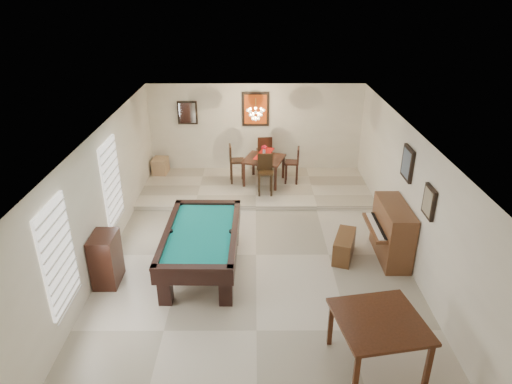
{
  "coord_description": "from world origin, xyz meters",
  "views": [
    {
      "loc": [
        -0.03,
        -7.99,
        5.13
      ],
      "look_at": [
        0.0,
        0.6,
        1.15
      ],
      "focal_mm": 32.0,
      "sensor_mm": 36.0,
      "label": 1
    }
  ],
  "objects_px": {
    "upright_piano": "(386,232)",
    "piano_bench": "(344,246)",
    "dining_table": "(264,168)",
    "dining_chair_south": "(265,175)",
    "corner_bench": "(160,166)",
    "square_table": "(377,342)",
    "chandelier": "(256,110)",
    "dining_chair_north": "(264,154)",
    "flower_vase": "(264,149)",
    "pool_table": "(202,251)",
    "apothecary_chest": "(106,259)",
    "dining_chair_west": "(237,164)",
    "dining_chair_east": "(292,165)"
  },
  "relations": [
    {
      "from": "upright_piano",
      "to": "piano_bench",
      "type": "height_order",
      "value": "upright_piano"
    },
    {
      "from": "dining_table",
      "to": "dining_chair_south",
      "type": "bearing_deg",
      "value": -88.79
    },
    {
      "from": "corner_bench",
      "to": "square_table",
      "type": "bearing_deg",
      "value": -57.9
    },
    {
      "from": "dining_chair_south",
      "to": "chandelier",
      "type": "height_order",
      "value": "chandelier"
    },
    {
      "from": "dining_table",
      "to": "dining_chair_north",
      "type": "distance_m",
      "value": 0.77
    },
    {
      "from": "square_table",
      "to": "piano_bench",
      "type": "height_order",
      "value": "square_table"
    },
    {
      "from": "flower_vase",
      "to": "dining_chair_south",
      "type": "xyz_separation_m",
      "value": [
        0.02,
        -0.75,
        -0.43
      ]
    },
    {
      "from": "dining_chair_south",
      "to": "corner_bench",
      "type": "relative_size",
      "value": 2.1
    },
    {
      "from": "upright_piano",
      "to": "piano_bench",
      "type": "bearing_deg",
      "value": -179.4
    },
    {
      "from": "piano_bench",
      "to": "corner_bench",
      "type": "distance_m",
      "value": 6.17
    },
    {
      "from": "square_table",
      "to": "dining_chair_north",
      "type": "xyz_separation_m",
      "value": [
        -1.49,
        7.19,
        0.25
      ]
    },
    {
      "from": "pool_table",
      "to": "apothecary_chest",
      "type": "xyz_separation_m",
      "value": [
        -1.72,
        -0.38,
        0.07
      ]
    },
    {
      "from": "dining_table",
      "to": "dining_chair_south",
      "type": "xyz_separation_m",
      "value": [
        0.02,
        -0.75,
        0.11
      ]
    },
    {
      "from": "pool_table",
      "to": "chandelier",
      "type": "distance_m",
      "value": 4.26
    },
    {
      "from": "dining_chair_north",
      "to": "dining_chair_west",
      "type": "height_order",
      "value": "dining_chair_north"
    },
    {
      "from": "pool_table",
      "to": "dining_chair_east",
      "type": "xyz_separation_m",
      "value": [
        2.01,
        4.0,
        0.19
      ]
    },
    {
      "from": "piano_bench",
      "to": "chandelier",
      "type": "height_order",
      "value": "chandelier"
    },
    {
      "from": "apothecary_chest",
      "to": "dining_chair_south",
      "type": "height_order",
      "value": "dining_chair_south"
    },
    {
      "from": "dining_table",
      "to": "flower_vase",
      "type": "height_order",
      "value": "flower_vase"
    },
    {
      "from": "dining_chair_north",
      "to": "dining_chair_east",
      "type": "xyz_separation_m",
      "value": [
        0.73,
        -0.76,
        -0.05
      ]
    },
    {
      "from": "upright_piano",
      "to": "dining_chair_south",
      "type": "relative_size",
      "value": 1.34
    },
    {
      "from": "upright_piano",
      "to": "corner_bench",
      "type": "xyz_separation_m",
      "value": [
        -5.31,
        4.2,
        -0.24
      ]
    },
    {
      "from": "apothecary_chest",
      "to": "chandelier",
      "type": "xyz_separation_m",
      "value": [
        2.76,
        4.11,
        1.71
      ]
    },
    {
      "from": "dining_chair_west",
      "to": "chandelier",
      "type": "distance_m",
      "value": 1.67
    },
    {
      "from": "apothecary_chest",
      "to": "square_table",
      "type": "bearing_deg",
      "value": -24.54
    },
    {
      "from": "dining_chair_north",
      "to": "dining_chair_west",
      "type": "xyz_separation_m",
      "value": [
        -0.75,
        -0.72,
        -0.02
      ]
    },
    {
      "from": "pool_table",
      "to": "corner_bench",
      "type": "height_order",
      "value": "pool_table"
    },
    {
      "from": "upright_piano",
      "to": "dining_chair_east",
      "type": "height_order",
      "value": "upright_piano"
    },
    {
      "from": "dining_chair_north",
      "to": "corner_bench",
      "type": "distance_m",
      "value": 2.98
    },
    {
      "from": "piano_bench",
      "to": "dining_chair_south",
      "type": "relative_size",
      "value": 0.86
    },
    {
      "from": "pool_table",
      "to": "apothecary_chest",
      "type": "bearing_deg",
      "value": -166.7
    },
    {
      "from": "dining_table",
      "to": "apothecary_chest",
      "type": "bearing_deg",
      "value": -124.25
    },
    {
      "from": "square_table",
      "to": "dining_chair_east",
      "type": "height_order",
      "value": "dining_chair_east"
    },
    {
      "from": "piano_bench",
      "to": "chandelier",
      "type": "distance_m",
      "value": 4.21
    },
    {
      "from": "dining_chair_east",
      "to": "apothecary_chest",
      "type": "bearing_deg",
      "value": -33.64
    },
    {
      "from": "flower_vase",
      "to": "chandelier",
      "type": "bearing_deg",
      "value": -128.85
    },
    {
      "from": "flower_vase",
      "to": "dining_chair_north",
      "type": "bearing_deg",
      "value": 88.93
    },
    {
      "from": "square_table",
      "to": "corner_bench",
      "type": "bearing_deg",
      "value": 122.1
    },
    {
      "from": "upright_piano",
      "to": "chandelier",
      "type": "distance_m",
      "value": 4.47
    },
    {
      "from": "piano_bench",
      "to": "dining_chair_west",
      "type": "xyz_separation_m",
      "value": [
        -2.3,
        3.59,
        0.4
      ]
    },
    {
      "from": "dining_chair_south",
      "to": "corner_bench",
      "type": "xyz_separation_m",
      "value": [
        -2.96,
        1.41,
        -0.3
      ]
    },
    {
      "from": "square_table",
      "to": "flower_vase",
      "type": "bearing_deg",
      "value": 103.16
    },
    {
      "from": "pool_table",
      "to": "dining_chair_west",
      "type": "xyz_separation_m",
      "value": [
        0.53,
        4.05,
        0.22
      ]
    },
    {
      "from": "dining_table",
      "to": "flower_vase",
      "type": "bearing_deg",
      "value": -90.0
    },
    {
      "from": "square_table",
      "to": "dining_chair_east",
      "type": "relative_size",
      "value": 1.2
    },
    {
      "from": "apothecary_chest",
      "to": "flower_vase",
      "type": "height_order",
      "value": "flower_vase"
    },
    {
      "from": "upright_piano",
      "to": "square_table",
      "type": "bearing_deg",
      "value": -106.62
    },
    {
      "from": "dining_table",
      "to": "pool_table",
      "type": "bearing_deg",
      "value": -107.51
    },
    {
      "from": "piano_bench",
      "to": "apothecary_chest",
      "type": "distance_m",
      "value": 4.63
    },
    {
      "from": "dining_chair_west",
      "to": "corner_bench",
      "type": "bearing_deg",
      "value": 68.43
    }
  ]
}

